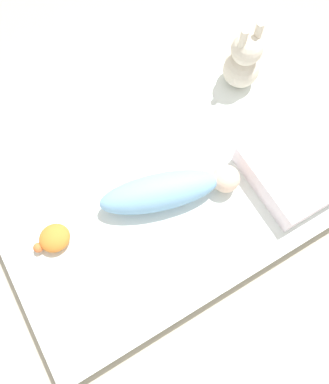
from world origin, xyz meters
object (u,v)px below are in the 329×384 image
at_px(pillow, 289,173).
at_px(turtle_plush, 54,238).
at_px(swaddled_baby, 168,191).
at_px(bunny_plush, 243,62).

xyz_separation_m(pillow, turtle_plush, (0.97, -0.25, -0.02)).
xyz_separation_m(swaddled_baby, bunny_plush, (-0.59, -0.34, 0.06)).
bearing_deg(bunny_plush, pillow, 77.99).
relative_size(pillow, bunny_plush, 1.14).
bearing_deg(pillow, turtle_plush, -14.23).
height_order(swaddled_baby, pillow, swaddled_baby).
height_order(pillow, turtle_plush, pillow).
bearing_deg(swaddled_baby, turtle_plush, -170.41).
height_order(bunny_plush, turtle_plush, bunny_plush).
relative_size(swaddled_baby, bunny_plush, 1.74).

